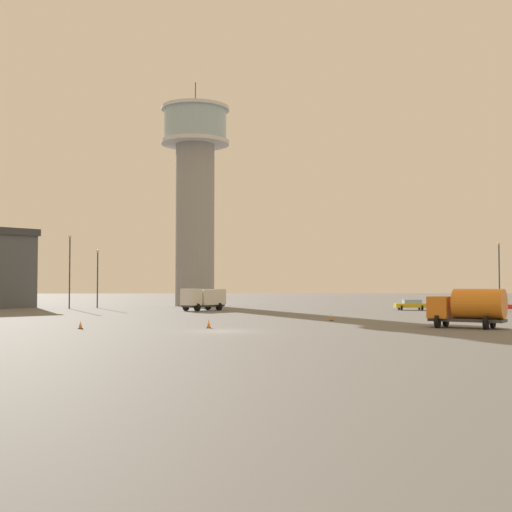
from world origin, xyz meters
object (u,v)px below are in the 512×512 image
Objects in this scene: light_post_centre at (499,269)px; traffic_cone_near_right at (331,317)px; truck_box_white at (203,298)px; light_post_north at (98,273)px; control_tower at (195,187)px; traffic_cone_near_left at (80,325)px; car_yellow at (411,304)px; traffic_cone_mid_apron at (209,324)px; light_post_west at (70,266)px; truck_fuel_tanker_orange at (469,307)px.

light_post_centre is 14.39× the size of traffic_cone_near_right.
light_post_north is (-15.12, 10.82, 3.37)m from truck_box_white.
control_tower is at bearing 161.68° from light_post_centre.
traffic_cone_near_right is at bearing 25.82° from traffic_cone_near_left.
control_tower is at bearing -29.20° from car_yellow.
light_post_centre is (56.19, -5.88, 0.51)m from light_post_north.
light_post_centre is (42.58, -14.10, -13.18)m from control_tower.
light_post_centre is 41.56m from traffic_cone_near_right.
truck_box_white is 41.55m from light_post_centre.
traffic_cone_near_left is at bearing 31.69° from truck_box_white.
traffic_cone_mid_apron reaches higher than traffic_cone_near_left.
light_post_west is at bearing -142.24° from light_post_north.
light_post_north is at bearing 109.24° from traffic_cone_mid_apron.
light_post_north is (-13.61, -8.21, -13.70)m from control_tower.
traffic_cone_near_right is (13.55, -43.39, -18.35)m from control_tower.
truck_box_white reaches higher than car_yellow.
traffic_cone_near_right is at bearing -72.66° from control_tower.
light_post_north is 48.08m from traffic_cone_mid_apron.
light_post_centre reaches higher than traffic_cone_mid_apron.
truck_box_white reaches higher than traffic_cone_mid_apron.
truck_box_white reaches higher than traffic_cone_near_right.
light_post_centre is 15.99× the size of traffic_cone_near_left.
light_post_centre is at bearing -5.98° from light_post_north.
truck_fuel_tanker_orange is (22.18, -54.90, -17.01)m from control_tower.
light_post_north is 56.50m from light_post_centre.
light_post_centre is at bearing -18.32° from control_tower.
truck_box_white is 41.41m from truck_fuel_tanker_orange.
traffic_cone_near_right is (21.10, 10.21, 0.03)m from traffic_cone_near_left.
truck_fuel_tanker_orange is at bearing -2.51° from traffic_cone_near_left.
light_post_west is 45.00m from traffic_cone_near_right.
light_post_west is 4.39m from light_post_north.
light_post_centre is (41.07, 4.93, 3.88)m from truck_box_white.
traffic_cone_near_left is (-7.55, -53.60, -18.38)m from control_tower.
light_post_centre is at bearing -80.26° from truck_fuel_tanker_orange.
car_yellow is 0.45× the size of light_post_centre.
light_post_west is at bearing 102.46° from traffic_cone_near_left.
light_post_west is (-45.63, 7.71, 5.22)m from car_yellow.
light_post_west is at bearing 133.17° from traffic_cone_near_right.
truck_box_white is at bearing -35.59° from light_post_north.
light_post_north is at bearing -79.22° from truck_box_white.
light_post_north is at bearing 97.61° from traffic_cone_near_left.
light_post_west is 1.23× the size of light_post_north.
traffic_cone_mid_apron is at bearing -65.77° from light_post_west.
truck_box_white is 35.76m from traffic_cone_near_left.
car_yellow is at bearing -63.77° from truck_fuel_tanker_orange.
traffic_cone_near_left is 9.71m from traffic_cone_mid_apron.
truck_box_white is at bearing 4.75° from car_yellow.
truck_fuel_tanker_orange is (20.67, -35.88, 0.06)m from truck_box_white.
traffic_cone_near_left is at bearing -98.02° from control_tower.
control_tower is at bearing 31.10° from light_post_north.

